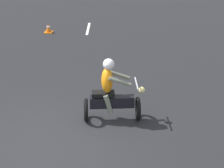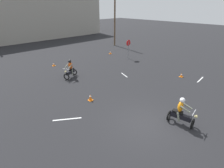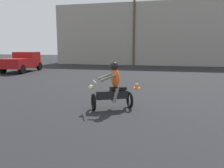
# 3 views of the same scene
# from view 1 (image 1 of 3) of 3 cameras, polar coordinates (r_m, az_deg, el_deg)

# --- Properties ---
(ground_plane) EXTENTS (120.00, 120.00, 0.00)m
(ground_plane) POSITION_cam_1_polar(r_m,az_deg,el_deg) (10.08, -8.49, -8.22)
(ground_plane) COLOR black
(motorcycle_rider_foreground) EXTENTS (0.86, 1.55, 1.66)m
(motorcycle_rider_foreground) POSITION_cam_1_polar(r_m,az_deg,el_deg) (10.72, -0.19, -1.33)
(motorcycle_rider_foreground) COLOR black
(motorcycle_rider_foreground) RESTS_ON ground
(traffic_cone_mid_left) EXTENTS (0.32, 0.32, 0.35)m
(traffic_cone_mid_left) POSITION_cam_1_polar(r_m,az_deg,el_deg) (17.67, -8.31, 7.18)
(traffic_cone_mid_left) COLOR orange
(traffic_cone_mid_left) RESTS_ON ground
(lane_stripe_e) EXTENTS (1.62, 0.25, 0.01)m
(lane_stripe_e) POSITION_cam_1_polar(r_m,az_deg,el_deg) (18.05, -3.14, 7.23)
(lane_stripe_e) COLOR silver
(lane_stripe_e) RESTS_ON ground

